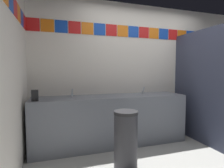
# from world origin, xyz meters

# --- Properties ---
(wall_back) EXTENTS (4.26, 0.09, 2.56)m
(wall_back) POSITION_xyz_m (0.00, 1.45, 1.29)
(wall_back) COLOR silver
(wall_back) RESTS_ON ground_plane
(vanity_counter) EXTENTS (2.62, 0.60, 0.85)m
(vanity_counter) POSITION_xyz_m (-0.77, 1.11, 0.43)
(vanity_counter) COLOR slate
(vanity_counter) RESTS_ON ground_plane
(faucet_left) EXTENTS (0.04, 0.10, 0.14)m
(faucet_left) POSITION_xyz_m (-1.42, 1.20, 0.90)
(faucet_left) COLOR silver
(faucet_left) RESTS_ON vanity_counter
(faucet_right) EXTENTS (0.04, 0.10, 0.14)m
(faucet_right) POSITION_xyz_m (-0.11, 1.20, 0.90)
(faucet_right) COLOR silver
(faucet_right) RESTS_ON vanity_counter
(soap_dispenser) EXTENTS (0.09, 0.09, 0.16)m
(soap_dispenser) POSITION_xyz_m (-1.97, 0.93, 0.92)
(soap_dispenser) COLOR black
(soap_dispenser) RESTS_ON vanity_counter
(toilet) EXTENTS (0.39, 0.49, 0.74)m
(toilet) POSITION_xyz_m (1.35, 0.91, 0.30)
(toilet) COLOR white
(toilet) RESTS_ON ground_plane
(trash_bin) EXTENTS (0.31, 0.31, 0.76)m
(trash_bin) POSITION_xyz_m (-0.83, 0.29, 0.38)
(trash_bin) COLOR #333338
(trash_bin) RESTS_ON ground_plane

